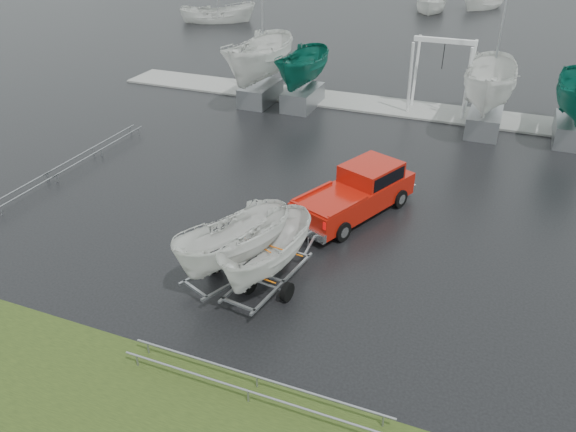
% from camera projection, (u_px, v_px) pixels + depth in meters
% --- Properties ---
extents(ground_plane, '(120.00, 120.00, 0.00)m').
position_uv_depth(ground_plane, '(263.00, 198.00, 22.78)').
color(ground_plane, black).
rests_on(ground_plane, ground).
extents(grass_verge, '(40.00, 40.00, 0.00)m').
position_uv_depth(grass_verge, '(81.00, 390.00, 13.93)').
color(grass_verge, '#233213').
rests_on(grass_verge, ground).
extents(dock, '(30.00, 3.00, 0.12)m').
position_uv_depth(dock, '(353.00, 102.00, 33.21)').
color(dock, gray).
rests_on(dock, ground).
extents(pickup_truck, '(3.81, 5.75, 1.81)m').
position_uv_depth(pickup_truck, '(359.00, 190.00, 21.33)').
color(pickup_truck, '#9D1208').
rests_on(pickup_truck, ground).
extents(trailer_hitched, '(2.48, 3.78, 4.94)m').
position_uv_depth(trailer_hitched, '(233.00, 206.00, 16.64)').
color(trailer_hitched, gray).
rests_on(trailer_hitched, ground).
extents(trailer_parked, '(1.88, 3.73, 4.83)m').
position_uv_depth(trailer_parked, '(267.00, 216.00, 16.25)').
color(trailer_parked, gray).
rests_on(trailer_parked, ground).
extents(boat_hoist, '(3.30, 2.18, 4.12)m').
position_uv_depth(boat_hoist, '(442.00, 66.00, 30.34)').
color(boat_hoist, silver).
rests_on(boat_hoist, ground).
extents(keelboat_0, '(2.69, 3.20, 10.87)m').
position_uv_depth(keelboat_0, '(259.00, 28.00, 31.15)').
color(keelboat_0, gray).
rests_on(keelboat_0, ground).
extents(keelboat_1, '(2.16, 3.20, 6.84)m').
position_uv_depth(keelboat_1, '(303.00, 48.00, 30.92)').
color(keelboat_1, gray).
rests_on(keelboat_1, ground).
extents(keelboat_2, '(2.54, 3.20, 10.71)m').
position_uv_depth(keelboat_2, '(497.00, 53.00, 27.16)').
color(keelboat_2, gray).
rests_on(keelboat_2, ground).
extents(mast_rack_0, '(0.56, 6.50, 0.06)m').
position_uv_depth(mast_rack_0, '(97.00, 149.00, 26.33)').
color(mast_rack_0, gray).
rests_on(mast_rack_0, ground).
extents(mast_rack_2, '(7.00, 0.56, 0.06)m').
position_uv_depth(mast_rack_2, '(252.00, 384.00, 13.66)').
color(mast_rack_2, gray).
rests_on(mast_rack_2, ground).
extents(moored_boat_0, '(3.74, 3.71, 11.62)m').
position_uv_depth(moored_boat_0, '(218.00, 22.00, 54.40)').
color(moored_boat_0, silver).
rests_on(moored_boat_0, ground).
extents(moored_boat_1, '(3.31, 3.38, 12.04)m').
position_uv_depth(moored_boat_1, '(430.00, 10.00, 59.98)').
color(moored_boat_1, silver).
rests_on(moored_boat_1, ground).
extents(moored_boat_2, '(3.22, 3.24, 11.07)m').
position_uv_depth(moored_boat_2, '(483.00, 9.00, 60.63)').
color(moored_boat_2, silver).
rests_on(moored_boat_2, ground).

